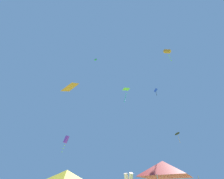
# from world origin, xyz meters

# --- Properties ---
(canopy_tent_yellow) EXTENTS (3.60, 3.60, 3.85)m
(canopy_tent_yellow) POSITION_xyz_m (-1.08, 13.98, 3.27)
(canopy_tent_yellow) COLOR #9E9EA3
(canopy_tent_yellow) RESTS_ON ground
(canopy_tent_red) EXTENTS (3.56, 3.56, 3.81)m
(canopy_tent_red) POSITION_xyz_m (7.00, 6.42, 3.24)
(canopy_tent_red) COLOR #9E9EA3
(canopy_tent_red) RESTS_ON ground
(kite_lime_diamond) EXTENTS (1.52, 1.59, 2.56)m
(kite_lime_diamond) POSITION_xyz_m (5.61, 9.94, 13.94)
(kite_lime_diamond) COLOR #75D138
(kite_blue_box) EXTENTS (0.75, 0.82, 1.92)m
(kite_blue_box) POSITION_xyz_m (14.06, 14.72, 18.86)
(kite_blue_box) COLOR blue
(kite_purple_box) EXTENTS (0.76, 0.70, 2.34)m
(kite_purple_box) POSITION_xyz_m (-2.10, 15.68, 7.78)
(kite_purple_box) COLOR purple
(kite_green_box) EXTENTS (0.62, 0.33, 0.70)m
(kite_green_box) POSITION_xyz_m (0.75, 16.21, 27.30)
(kite_green_box) COLOR green
(kite_orange_diamond) EXTENTS (1.21, 1.10, 1.00)m
(kite_orange_diamond) POSITION_xyz_m (-1.49, 4.37, 8.74)
(kite_orange_diamond) COLOR orange
(kite_orange_box) EXTENTS (1.20, 1.32, 3.02)m
(kite_orange_box) POSITION_xyz_m (13.64, 7.62, 22.71)
(kite_orange_box) COLOR orange
(kite_black_delta) EXTENTS (1.29, 1.29, 1.74)m
(kite_black_delta) POSITION_xyz_m (16.67, 15.52, 10.06)
(kite_black_delta) COLOR black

